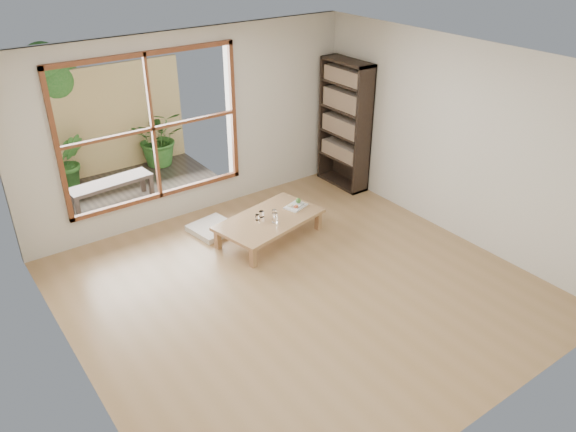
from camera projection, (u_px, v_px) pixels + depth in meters
name	position (u px, v px, depth m)	size (l,w,h in m)	color
ground	(298.00, 287.00, 6.64)	(5.00, 5.00, 0.00)	#A37D51
low_table	(269.00, 221.00, 7.51)	(1.55, 1.08, 0.31)	#99794A
floor_cushion	(213.00, 228.00, 7.80)	(0.56, 0.56, 0.08)	beige
bookshelf	(345.00, 125.00, 8.71)	(0.32, 0.90, 2.00)	black
glass_tall	(275.00, 218.00, 7.36)	(0.08, 0.08, 0.14)	silver
glass_mid	(274.00, 213.00, 7.53)	(0.06, 0.06, 0.09)	silver
glass_short	(261.00, 214.00, 7.50)	(0.07, 0.07, 0.09)	silver
glass_small	(257.00, 217.00, 7.44)	(0.06, 0.06, 0.07)	silver
food_tray	(296.00, 205.00, 7.78)	(0.35, 0.30, 0.09)	white
deck	(133.00, 193.00, 8.87)	(2.80, 2.00, 0.05)	#332D25
garden_bench	(110.00, 185.00, 8.29)	(1.27, 0.47, 0.39)	black
bamboo_fence	(102.00, 122.00, 9.15)	(2.80, 0.06, 1.80)	tan
shrub_right	(159.00, 137.00, 9.60)	(0.89, 0.77, 0.99)	#335E22
shrub_left	(70.00, 162.00, 8.76)	(0.50, 0.40, 0.91)	#335E22
garden_tree	(45.00, 80.00, 8.67)	(1.04, 0.85, 2.22)	#4C3D2D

